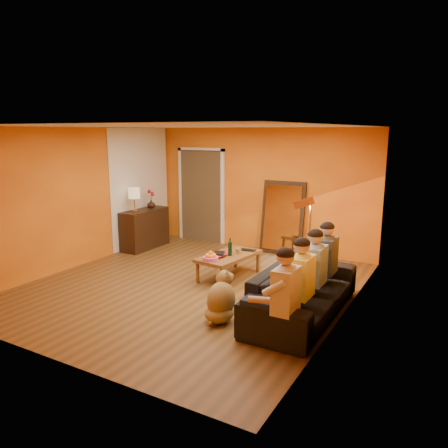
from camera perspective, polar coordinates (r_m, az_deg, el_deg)
The scene contains 27 objects.
room_shell at distance 7.32m, azimuth -2.89°, elevation 2.39°, with size 5.00×5.50×2.60m.
white_accent at distance 9.88m, azimuth -10.85°, elevation 4.72°, with size 0.02×1.90×2.58m, color white.
doorway_recess at distance 10.20m, azimuth -2.62°, elevation 3.73°, with size 1.06×0.30×2.10m, color #3F2D19.
door_jamb_left at distance 10.42m, azimuth -5.64°, elevation 3.86°, with size 0.08×0.06×2.20m, color white.
door_jamb_right at distance 9.81m, azimuth -0.16°, elevation 3.41°, with size 0.08×0.06×2.20m, color white.
door_header at distance 10.00m, azimuth -3.05°, elevation 9.72°, with size 1.22×0.06×0.08m, color white.
mirror_frame at distance 9.16m, azimuth 7.67°, elevation 0.83°, with size 0.92×0.06×1.52m, color #302010.
mirror_glass at distance 9.12m, azimuth 7.57°, elevation 0.79°, with size 0.78×0.02×1.36m, color white.
sideboard at distance 9.72m, azimuth -10.30°, elevation -0.61°, with size 0.44×1.18×0.85m, color #302010.
table_lamp at distance 9.38m, azimuth -11.63°, elevation 3.10°, with size 0.24×0.24×0.51m, color beige, non-canonical shape.
sofa at distance 6.24m, azimuth 10.28°, elevation -8.61°, with size 0.93×2.37×0.69m, color black.
coffee_table at distance 7.68m, azimuth 0.64°, elevation -5.50°, with size 0.62×1.22×0.42m, color brown, non-canonical shape.
floor_lamp at distance 7.33m, azimuth 11.10°, elevation -2.44°, with size 0.30×0.24×1.44m, color #C07738, non-canonical shape.
dog at distance 5.96m, azimuth -0.36°, elevation -9.39°, with size 0.38×0.59×0.70m, color olive, non-canonical shape.
person_far_left at distance 5.22m, azimuth 8.06°, elevation -9.61°, with size 0.70×0.44×1.22m, color beige, non-canonical shape.
person_mid_left at distance 5.71m, azimuth 10.10°, elevation -7.77°, with size 0.70×0.44×1.22m, color #FCEB54, non-canonical shape.
person_mid_right at distance 6.20m, azimuth 11.82°, elevation -6.21°, with size 0.70×0.44×1.22m, color #7E99C3, non-canonical shape.
person_far_right at distance 6.71m, azimuth 13.26°, elevation -4.88°, with size 0.70×0.44×1.22m, color #37383D, non-canonical shape.
fruit_bowl at distance 7.27m, azimuth -1.76°, elevation -4.14°, with size 0.26×0.26×0.16m, color #DE4E89, non-canonical shape.
wine_bottle at distance 7.51m, azimuth 0.80°, elevation -3.00°, with size 0.07×0.07×0.31m, color black.
tumbler at distance 7.65m, azimuth 1.87°, elevation -3.56°, with size 0.10×0.10×0.09m, color #B27F3F.
laptop at distance 7.83m, azimuth 3.04°, elevation -3.47°, with size 0.29×0.19×0.02m, color black.
book_lower at distance 7.53m, azimuth -1.29°, elevation -4.10°, with size 0.18×0.24×0.02m, color #302010.
book_mid at distance 7.53m, azimuth -1.19°, elevation -3.93°, with size 0.19×0.26×0.02m, color #B51424.
book_upper at distance 7.51m, azimuth -1.33°, elevation -3.80°, with size 0.18×0.24×0.02m, color black.
vase at distance 9.82m, azimuth -9.49°, elevation 2.61°, with size 0.18×0.18×0.19m, color #302010.
flowers at distance 9.78m, azimuth -9.53°, elevation 3.99°, with size 0.17×0.17×0.42m, color #B51424, non-canonical shape.
Camera 1 is at (3.86, -5.72, 2.53)m, focal length 35.00 mm.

